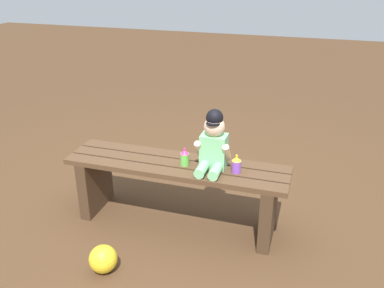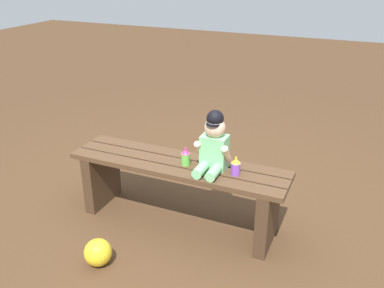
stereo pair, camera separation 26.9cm
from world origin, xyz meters
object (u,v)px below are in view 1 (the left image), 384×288
(sippy_cup_right, at_px, (236,164))
(toy_ball, at_px, (103,259))
(park_bench, at_px, (177,183))
(child_figure, at_px, (213,143))
(sippy_cup_left, at_px, (185,157))

(sippy_cup_right, xyz_separation_m, toy_ball, (-0.68, -0.61, -0.45))
(sippy_cup_right, relative_size, toy_ball, 0.71)
(park_bench, height_order, sippy_cup_right, sippy_cup_right)
(sippy_cup_right, distance_m, toy_ball, 1.02)
(child_figure, bearing_deg, park_bench, -178.55)
(park_bench, xyz_separation_m, sippy_cup_right, (0.42, -0.01, 0.22))
(park_bench, relative_size, sippy_cup_left, 12.37)
(park_bench, distance_m, sippy_cup_right, 0.47)
(child_figure, relative_size, toy_ball, 2.33)
(park_bench, relative_size, sippy_cup_right, 12.37)
(sippy_cup_left, xyz_separation_m, toy_ball, (-0.32, -0.61, -0.45))
(sippy_cup_right, bearing_deg, park_bench, 178.56)
(park_bench, height_order, sippy_cup_left, sippy_cup_left)
(sippy_cup_left, distance_m, toy_ball, 0.83)
(park_bench, xyz_separation_m, child_figure, (0.26, 0.01, 0.33))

